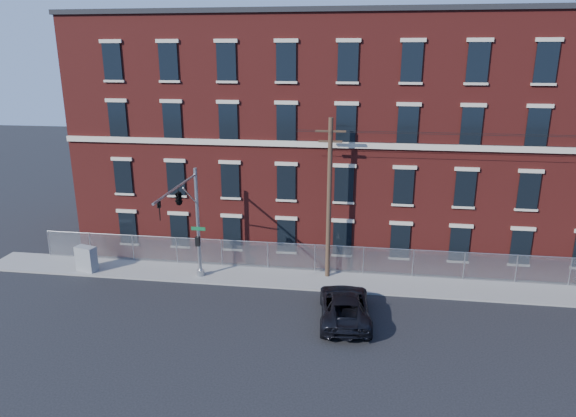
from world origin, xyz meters
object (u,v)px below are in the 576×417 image
at_px(utility_pole_near, 329,197).
at_px(pickup_truck, 345,306).
at_px(utility_cabinet, 86,259).
at_px(traffic_signal_mast, 184,206).

distance_m(utility_pole_near, pickup_truck, 7.06).
distance_m(utility_pole_near, utility_cabinet, 16.21).
distance_m(pickup_truck, utility_cabinet, 17.26).
distance_m(traffic_signal_mast, utility_cabinet, 8.98).
bearing_deg(utility_cabinet, utility_pole_near, 19.76).
xyz_separation_m(utility_pole_near, pickup_truck, (1.28, -5.24, -4.56)).
distance_m(traffic_signal_mast, pickup_truck, 10.52).
xyz_separation_m(traffic_signal_mast, utility_pole_near, (8.00, 3.42, -0.05)).
bearing_deg(traffic_signal_mast, pickup_truck, -11.11).
bearing_deg(utility_cabinet, traffic_signal_mast, -0.37).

